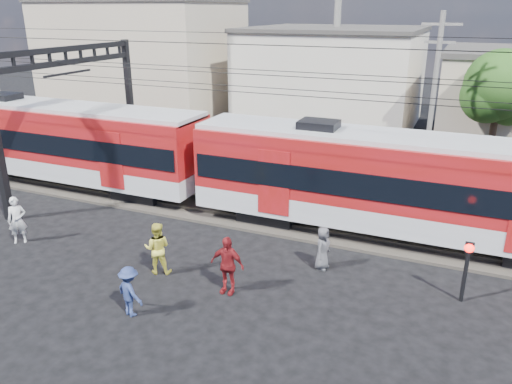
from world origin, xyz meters
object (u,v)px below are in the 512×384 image
pedestrian_a (17,220)px  crossing_signal (467,261)px  pedestrian_c (130,291)px  commuter_train (403,182)px

pedestrian_a → crossing_signal: crossing_signal is taller
crossing_signal → pedestrian_c: bearing=-152.7°
pedestrian_a → pedestrian_c: bearing=-59.8°
crossing_signal → commuter_train: bearing=123.6°
commuter_train → pedestrian_c: 10.75m
crossing_signal → pedestrian_a: bearing=-171.8°
pedestrian_a → crossing_signal: size_ratio=0.92×
commuter_train → pedestrian_c: size_ratio=31.89×
pedestrian_c → crossing_signal: (9.01, 4.66, 0.62)m
commuter_train → pedestrian_c: bearing=-128.0°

